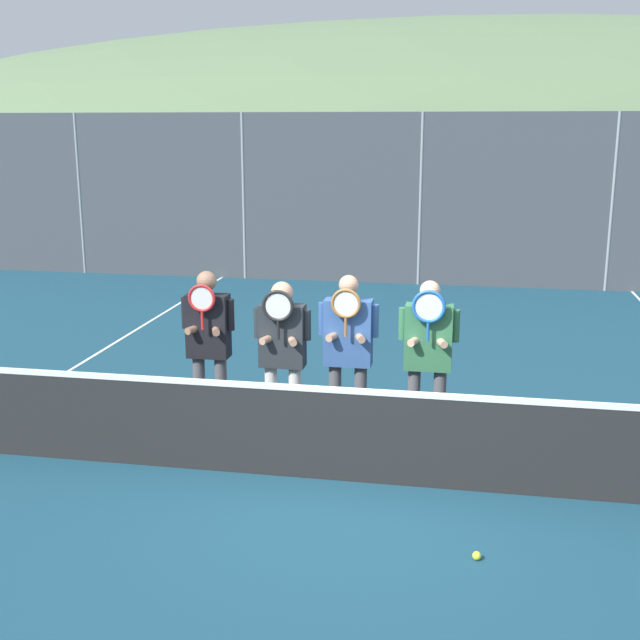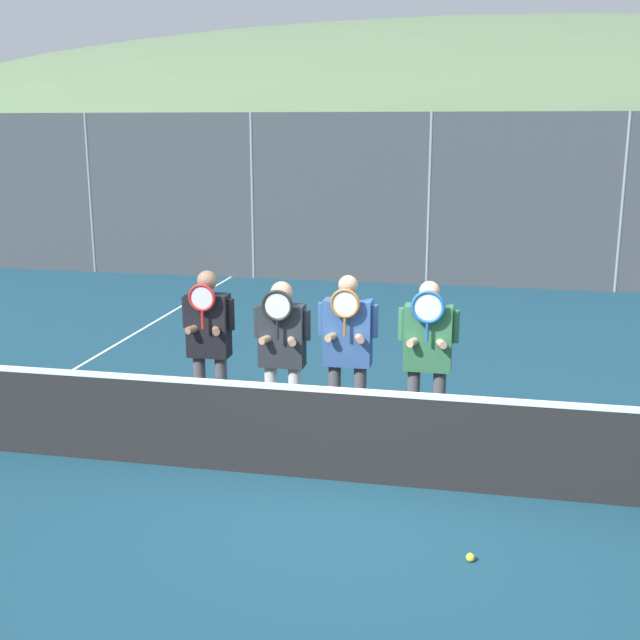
{
  "view_description": "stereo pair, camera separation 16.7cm",
  "coord_description": "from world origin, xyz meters",
  "views": [
    {
      "loc": [
        0.97,
        -6.9,
        3.26
      ],
      "look_at": [
        -0.51,
        1.12,
        1.27
      ],
      "focal_mm": 45.0,
      "sensor_mm": 36.0,
      "label": 1
    },
    {
      "loc": [
        1.13,
        -6.87,
        3.26
      ],
      "look_at": [
        -0.51,
        1.12,
        1.27
      ],
      "focal_mm": 45.0,
      "sensor_mm": 36.0,
      "label": 2
    }
  ],
  "objects": [
    {
      "name": "car_center",
      "position": [
        2.66,
        12.22,
        0.89
      ],
      "size": [
        4.65,
        2.01,
        1.74
      ],
      "color": "navy",
      "rests_on": "ground_plane"
    },
    {
      "name": "player_center_right",
      "position": [
        -0.18,
        0.91,
        1.07
      ],
      "size": [
        0.62,
        0.34,
        1.8
      ],
      "color": "#56565B",
      "rests_on": "ground_plane"
    },
    {
      "name": "clubhouse_building",
      "position": [
        0.35,
        17.22,
        1.72
      ],
      "size": [
        17.7,
        5.5,
        3.4
      ],
      "color": "beige",
      "rests_on": "ground_plane"
    },
    {
      "name": "tennis_net",
      "position": [
        0.0,
        0.0,
        0.48
      ],
      "size": [
        11.53,
        0.09,
        1.02
      ],
      "color": "gray",
      "rests_on": "ground_plane"
    },
    {
      "name": "player_rightmost",
      "position": [
        0.63,
        0.96,
        1.05
      ],
      "size": [
        0.61,
        0.34,
        1.76
      ],
      "color": "#56565B",
      "rests_on": "ground_plane"
    },
    {
      "name": "court_line_left_sideline",
      "position": [
        -4.29,
        3.0,
        0.0
      ],
      "size": [
        0.05,
        16.0,
        0.01
      ],
      "primitive_type": "cube",
      "color": "white",
      "rests_on": "ground_plane"
    },
    {
      "name": "car_far_left",
      "position": [
        -7.55,
        11.76,
        0.95
      ],
      "size": [
        4.57,
        2.03,
        1.87
      ],
      "color": "black",
      "rests_on": "ground_plane"
    },
    {
      "name": "player_leftmost",
      "position": [
        -1.68,
        0.95,
        1.06
      ],
      "size": [
        0.58,
        0.34,
        1.78
      ],
      "color": "#56565B",
      "rests_on": "ground_plane"
    },
    {
      "name": "hill_distant",
      "position": [
        0.0,
        57.17,
        0.0
      ],
      "size": [
        109.02,
        60.57,
        21.2
      ],
      "color": "#5B7551",
      "rests_on": "ground_plane"
    },
    {
      "name": "ground_plane",
      "position": [
        0.0,
        0.0,
        0.0
      ],
      "size": [
        120.0,
        120.0,
        0.0
      ],
      "primitive_type": "plane",
      "color": "navy"
    },
    {
      "name": "player_center_left",
      "position": [
        -0.86,
        0.86,
        1.04
      ],
      "size": [
        0.6,
        0.34,
        1.72
      ],
      "color": "white",
      "rests_on": "ground_plane"
    },
    {
      "name": "tennis_ball_on_court",
      "position": [
        1.15,
        -1.21,
        0.03
      ],
      "size": [
        0.07,
        0.07,
        0.07
      ],
      "color": "#CCDB33",
      "rests_on": "ground_plane"
    },
    {
      "name": "car_left_of_center",
      "position": [
        -2.47,
        12.02,
        0.86
      ],
      "size": [
        4.25,
        2.04,
        1.67
      ],
      "color": "maroon",
      "rests_on": "ground_plane"
    },
    {
      "name": "fence_back",
      "position": [
        -0.0,
        9.78,
        1.76
      ],
      "size": [
        22.65,
        0.06,
        3.52
      ],
      "color": "gray",
      "rests_on": "ground_plane"
    }
  ]
}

